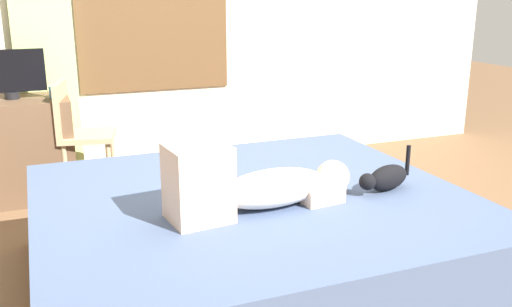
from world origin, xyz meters
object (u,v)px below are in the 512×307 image
at_px(cat, 386,178).
at_px(chair_by_desk, 77,130).
at_px(desk, 8,150).
at_px(bed, 252,241).
at_px(person_lying, 255,185).
at_px(tv_monitor, 9,74).
at_px(cup, 54,92).

relative_size(cat, chair_by_desk, 0.41).
relative_size(cat, desk, 0.39).
distance_m(bed, person_lying, 0.41).
distance_m(bed, desk, 2.21).
bearing_deg(person_lying, tv_monitor, 117.21).
distance_m(desk, cup, 0.54).
bearing_deg(cat, bed, 163.70).
relative_size(person_lying, tv_monitor, 1.96).
xyz_separation_m(bed, cat, (0.65, -0.19, 0.32)).
relative_size(person_lying, cat, 2.70).
bearing_deg(cat, desk, 131.57).
bearing_deg(person_lying, desk, 118.77).
height_order(desk, chair_by_desk, chair_by_desk).
relative_size(tv_monitor, cup, 5.84).
xyz_separation_m(cat, cup, (-1.48, 2.01, 0.21)).
relative_size(desk, cup, 10.94).
bearing_deg(person_lying, chair_by_desk, 108.56).
xyz_separation_m(tv_monitor, cup, (0.28, -0.06, -0.14)).
relative_size(desk, chair_by_desk, 1.05).
distance_m(desk, chair_by_desk, 0.52).
height_order(bed, chair_by_desk, chair_by_desk).
xyz_separation_m(person_lying, chair_by_desk, (-0.64, 1.90, -0.11)).
bearing_deg(person_lying, cat, -1.29).
distance_m(cat, desk, 2.76).
bearing_deg(bed, person_lying, -106.99).
distance_m(bed, cat, 0.75).
bearing_deg(cup, person_lying, -68.81).
xyz_separation_m(bed, cup, (-0.83, 1.82, 0.53)).
height_order(tv_monitor, chair_by_desk, tv_monitor).
height_order(bed, desk, desk).
bearing_deg(person_lying, bed, 73.01).
bearing_deg(person_lying, cup, 111.19).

